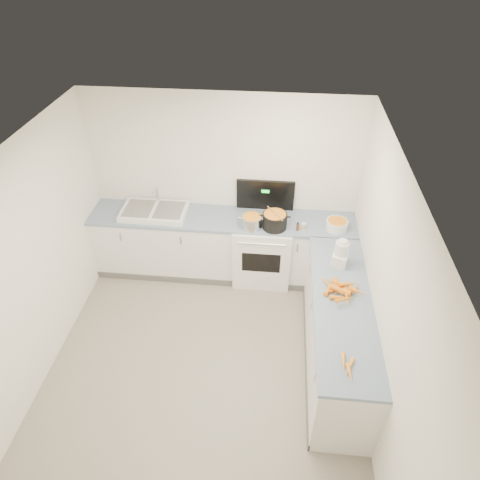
# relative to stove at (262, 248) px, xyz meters

# --- Properties ---
(floor) EXTENTS (3.50, 4.00, 0.00)m
(floor) POSITION_rel_stove_xyz_m (-0.55, -1.69, -0.47)
(floor) COLOR gray
(floor) RESTS_ON ground
(ceiling) EXTENTS (3.50, 4.00, 0.00)m
(ceiling) POSITION_rel_stove_xyz_m (-0.55, -1.69, 2.03)
(ceiling) COLOR white
(ceiling) RESTS_ON ground
(wall_back) EXTENTS (3.50, 0.00, 2.50)m
(wall_back) POSITION_rel_stove_xyz_m (-0.55, 0.31, 0.78)
(wall_back) COLOR white
(wall_back) RESTS_ON ground
(wall_left) EXTENTS (0.00, 4.00, 2.50)m
(wall_left) POSITION_rel_stove_xyz_m (-2.30, -1.69, 0.78)
(wall_left) COLOR white
(wall_left) RESTS_ON ground
(wall_right) EXTENTS (0.00, 4.00, 2.50)m
(wall_right) POSITION_rel_stove_xyz_m (1.20, -1.69, 0.78)
(wall_right) COLOR white
(wall_right) RESTS_ON ground
(counter_back) EXTENTS (3.50, 0.62, 0.94)m
(counter_back) POSITION_rel_stove_xyz_m (-0.55, 0.01, -0.00)
(counter_back) COLOR white
(counter_back) RESTS_ON ground
(counter_right) EXTENTS (0.62, 2.20, 0.94)m
(counter_right) POSITION_rel_stove_xyz_m (0.90, -1.39, -0.00)
(counter_right) COLOR white
(counter_right) RESTS_ON ground
(stove) EXTENTS (0.76, 0.65, 1.36)m
(stove) POSITION_rel_stove_xyz_m (0.00, 0.00, 0.00)
(stove) COLOR white
(stove) RESTS_ON ground
(sink) EXTENTS (0.86, 0.52, 0.31)m
(sink) POSITION_rel_stove_xyz_m (-1.45, 0.02, 0.50)
(sink) COLOR white
(sink) RESTS_ON counter_back
(steel_pot) EXTENTS (0.32, 0.32, 0.19)m
(steel_pot) POSITION_rel_stove_xyz_m (-0.14, -0.17, 0.54)
(steel_pot) COLOR silver
(steel_pot) RESTS_ON stove
(black_pot) EXTENTS (0.41, 0.41, 0.22)m
(black_pot) POSITION_rel_stove_xyz_m (0.14, -0.14, 0.56)
(black_pot) COLOR black
(black_pot) RESTS_ON stove
(wooden_spoon) EXTENTS (0.21, 0.31, 0.02)m
(wooden_spoon) POSITION_rel_stove_xyz_m (0.14, -0.14, 0.68)
(wooden_spoon) COLOR #AD7A47
(wooden_spoon) RESTS_ON black_pot
(mixing_bowl) EXTENTS (0.32, 0.32, 0.12)m
(mixing_bowl) POSITION_rel_stove_xyz_m (0.92, -0.10, 0.53)
(mixing_bowl) COLOR white
(mixing_bowl) RESTS_ON counter_back
(extract_bottle) EXTENTS (0.04, 0.04, 0.09)m
(extract_bottle) POSITION_rel_stove_xyz_m (0.43, -0.17, 0.51)
(extract_bottle) COLOR #593319
(extract_bottle) RESTS_ON counter_back
(spice_jar) EXTENTS (0.05, 0.05, 0.08)m
(spice_jar) POSITION_rel_stove_xyz_m (0.51, -0.15, 0.50)
(spice_jar) COLOR #E5B266
(spice_jar) RESTS_ON counter_back
(food_processor) EXTENTS (0.21, 0.24, 0.33)m
(food_processor) POSITION_rel_stove_xyz_m (0.90, -0.77, 0.61)
(food_processor) COLOR white
(food_processor) RESTS_ON counter_right
(carrot_pile) EXTENTS (0.46, 0.41, 0.09)m
(carrot_pile) POSITION_rel_stove_xyz_m (0.88, -1.23, 0.50)
(carrot_pile) COLOR orange
(carrot_pile) RESTS_ON counter_right
(peeled_carrots) EXTENTS (0.13, 0.29, 0.04)m
(peeled_carrots) POSITION_rel_stove_xyz_m (0.86, -2.18, 0.49)
(peeled_carrots) COLOR orange
(peeled_carrots) RESTS_ON counter_right
(peelings) EXTENTS (0.22, 0.24, 0.01)m
(peelings) POSITION_rel_stove_xyz_m (-1.64, 0.04, 0.54)
(peelings) COLOR tan
(peelings) RESTS_ON sink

